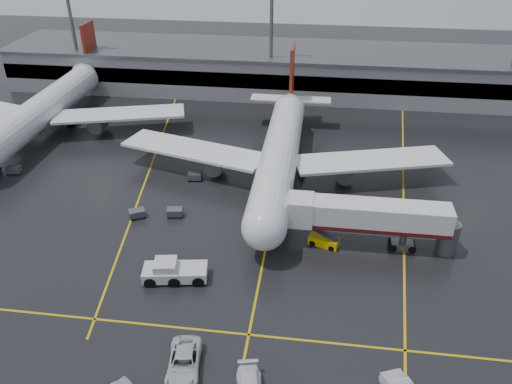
# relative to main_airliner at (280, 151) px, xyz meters

# --- Properties ---
(ground) EXTENTS (220.00, 220.00, 0.00)m
(ground) POSITION_rel_main_airliner_xyz_m (0.00, -9.70, -4.21)
(ground) COLOR black
(ground) RESTS_ON ground
(apron_line_centre) EXTENTS (0.25, 90.00, 0.02)m
(apron_line_centre) POSITION_rel_main_airliner_xyz_m (0.00, -9.70, -4.20)
(apron_line_centre) COLOR gold
(apron_line_centre) RESTS_ON ground
(apron_line_stop) EXTENTS (60.00, 0.25, 0.02)m
(apron_line_stop) POSITION_rel_main_airliner_xyz_m (0.00, -31.70, -4.20)
(apron_line_stop) COLOR gold
(apron_line_stop) RESTS_ON ground
(apron_line_left) EXTENTS (9.99, 69.35, 0.02)m
(apron_line_left) POSITION_rel_main_airliner_xyz_m (-20.00, 0.30, -4.20)
(apron_line_left) COLOR gold
(apron_line_left) RESTS_ON ground
(apron_line_right) EXTENTS (7.57, 69.64, 0.02)m
(apron_line_right) POSITION_rel_main_airliner_xyz_m (18.00, 0.30, -4.20)
(apron_line_right) COLOR gold
(apron_line_right) RESTS_ON ground
(terminal) EXTENTS (122.00, 19.00, 8.60)m
(terminal) POSITION_rel_main_airliner_xyz_m (0.00, 38.23, 0.11)
(terminal) COLOR gray
(terminal) RESTS_ON ground
(light_mast_left) EXTENTS (3.00, 1.20, 25.45)m
(light_mast_left) POSITION_rel_main_airliner_xyz_m (-45.00, 32.30, 10.27)
(light_mast_left) COLOR #595B60
(light_mast_left) RESTS_ON ground
(light_mast_mid) EXTENTS (3.00, 1.20, 25.45)m
(light_mast_mid) POSITION_rel_main_airliner_xyz_m (-5.00, 32.30, 10.27)
(light_mast_mid) COLOR #595B60
(light_mast_mid) RESTS_ON ground
(main_airliner) EXTENTS (48.80, 45.60, 14.10)m
(main_airliner) POSITION_rel_main_airliner_xyz_m (0.00, 0.00, 0.00)
(main_airliner) COLOR silver
(main_airliner) RESTS_ON ground
(second_airliner) EXTENTS (48.80, 45.60, 14.10)m
(second_airliner) POSITION_rel_main_airliner_xyz_m (-42.00, 12.00, 0.00)
(second_airliner) COLOR silver
(second_airliner) RESTS_ON ground
(jet_bridge) EXTENTS (19.90, 3.40, 6.05)m
(jet_bridge) POSITION_rel_main_airliner_xyz_m (11.87, -15.70, -0.28)
(jet_bridge) COLOR silver
(jet_bridge) RESTS_ON ground
(pushback_tractor) EXTENTS (7.27, 3.95, 2.47)m
(pushback_tractor) POSITION_rel_main_airliner_xyz_m (-9.33, -24.68, -3.22)
(pushback_tractor) COLOR silver
(pushback_tractor) RESTS_ON ground
(belt_loader) EXTENTS (3.83, 2.53, 2.25)m
(belt_loader) POSITION_rel_main_airliner_xyz_m (6.80, -16.24, -3.66)
(belt_loader) COLOR #EEBE05
(belt_loader) RESTS_ON ground
(service_van_a) EXTENTS (3.61, 6.42, 1.69)m
(service_van_a) POSITION_rel_main_airliner_xyz_m (-5.05, -36.56, -3.36)
(service_van_a) COLOR silver
(service_van_a) RESTS_ON ground
(baggage_cart_a) EXTENTS (2.17, 1.58, 1.12)m
(baggage_cart_a) POSITION_rel_main_airliner_xyz_m (-12.55, -12.54, -3.58)
(baggage_cart_a) COLOR #595B60
(baggage_cart_a) RESTS_ON ground
(baggage_cart_b) EXTENTS (2.38, 2.08, 1.12)m
(baggage_cart_b) POSITION_rel_main_airliner_xyz_m (-17.34, -13.47, -3.58)
(baggage_cart_b) COLOR #595B60
(baggage_cart_b) RESTS_ON ground
(baggage_cart_c) EXTENTS (2.12, 1.49, 1.12)m
(baggage_cart_c) POSITION_rel_main_airliner_xyz_m (-12.26, -2.78, -3.58)
(baggage_cart_c) COLOR #595B60
(baggage_cart_c) RESTS_ON ground
(baggage_cart_e) EXTENTS (2.17, 1.58, 1.12)m
(baggage_cart_e) POSITION_rel_main_airliner_xyz_m (-39.59, -4.41, -3.58)
(baggage_cart_e) COLOR #595B60
(baggage_cart_e) RESTS_ON ground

